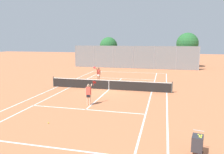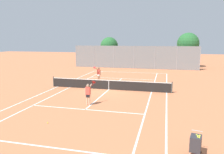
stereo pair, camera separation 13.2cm
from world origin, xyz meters
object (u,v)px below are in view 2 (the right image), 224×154
loose_tennis_ball_3 (118,82)px  loose_tennis_ball_4 (65,86)px  tennis_net (109,84)px  tree_behind_right (188,44)px  player_near_side (88,93)px  loose_tennis_ball_2 (75,81)px  tree_behind_left (109,46)px  ball_cart (196,143)px  loose_tennis_ball_1 (48,123)px  player_far_left (99,73)px

loose_tennis_ball_3 → loose_tennis_ball_4: size_ratio=1.00×
tennis_net → tree_behind_right: (8.88, 20.37, 3.56)m
player_near_side → loose_tennis_ball_2: bearing=119.4°
loose_tennis_ball_4 → tree_behind_left: size_ratio=0.01×
ball_cart → player_near_side: size_ratio=0.54×
ball_cart → tree_behind_right: (2.20, 31.39, 3.54)m
ball_cart → player_near_side: (-6.84, 5.68, 0.39)m
ball_cart → loose_tennis_ball_1: bearing=167.9°
tree_behind_right → loose_tennis_ball_3: bearing=-117.7°
tennis_net → loose_tennis_ball_4: size_ratio=181.82×
loose_tennis_ball_2 → tree_behind_right: (13.87, 17.16, 4.04)m
loose_tennis_ball_3 → loose_tennis_ball_1: bearing=-95.8°
tennis_net → player_near_side: bearing=-91.8°
player_far_left → loose_tennis_ball_1: player_far_left is taller
loose_tennis_ball_4 → player_near_side: bearing=-50.5°
tennis_net → loose_tennis_ball_1: tennis_net is taller
tennis_net → loose_tennis_ball_3: (0.10, 3.64, -0.48)m
player_near_side → loose_tennis_ball_3: (0.26, 8.98, -0.89)m
player_near_side → tree_behind_left: size_ratio=0.33×
player_near_side → tree_behind_right: 27.43m
tennis_net → ball_cart: 12.89m
player_near_side → loose_tennis_ball_2: 9.86m
player_near_side → loose_tennis_ball_2: player_near_side is taller
player_far_left → loose_tennis_ball_1: 13.44m
tennis_net → loose_tennis_ball_4: tennis_net is taller
loose_tennis_ball_2 → loose_tennis_ball_3: 5.10m
loose_tennis_ball_4 → tree_behind_right: size_ratio=0.01×
loose_tennis_ball_1 → tree_behind_left: bearing=97.9°
loose_tennis_ball_1 → loose_tennis_ball_2: 13.09m
loose_tennis_ball_4 → player_far_left: bearing=56.0°
tennis_net → loose_tennis_ball_3: size_ratio=181.82×
player_near_side → loose_tennis_ball_4: 7.37m
loose_tennis_ball_3 → loose_tennis_ball_4: bearing=-145.8°
loose_tennis_ball_3 → tree_behind_left: size_ratio=0.01×
loose_tennis_ball_4 → tree_behind_right: (13.70, 20.07, 4.04)m
loose_tennis_ball_2 → loose_tennis_ball_4: bearing=-86.6°
loose_tennis_ball_3 → tree_behind_right: size_ratio=0.01×
ball_cart → loose_tennis_ball_4: size_ratio=14.58×
player_far_left → tree_behind_right: 20.04m
loose_tennis_ball_3 → tree_behind_right: tree_behind_right is taller
tennis_net → tree_behind_right: size_ratio=1.98×
player_near_side → player_far_left: (-2.13, 9.38, 0.00)m
player_far_left → loose_tennis_ball_2: bearing=-162.9°
ball_cart → loose_tennis_ball_2: bearing=129.3°
loose_tennis_ball_2 → ball_cart: bearing=-50.7°
tennis_net → loose_tennis_ball_2: bearing=147.2°
player_far_left → loose_tennis_ball_1: bearing=-85.4°
loose_tennis_ball_3 → tree_behind_left: (-5.48, 16.87, 3.54)m
player_near_side → loose_tennis_ball_1: player_near_side is taller
player_far_left → tree_behind_right: size_ratio=0.29×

